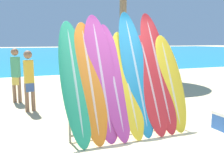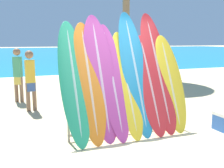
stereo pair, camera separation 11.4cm
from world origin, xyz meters
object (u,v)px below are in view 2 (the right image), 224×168
surfboard_slot_1 (89,80)px  person_near_water (30,78)px  surfboard_slot_2 (101,76)px  surfboard_slot_3 (112,80)px  surfboard_rack (127,111)px  surfboard_slot_6 (150,83)px  surfboard_slot_5 (135,71)px  person_mid_beach (18,73)px  surfboard_slot_4 (127,83)px  surfboard_slot_7 (158,70)px  surfboard_slot_8 (170,82)px  surfboard_slot_0 (74,81)px

surfboard_slot_1 → person_near_water: size_ratio=1.39×
surfboard_slot_2 → surfboard_slot_3: 0.25m
surfboard_rack → surfboard_slot_6: surfboard_slot_6 is taller
surfboard_slot_5 → surfboard_slot_6: size_ratio=1.25×
surfboard_slot_2 → person_mid_beach: (-1.35, 3.54, -0.29)m
surfboard_slot_4 → surfboard_slot_2: bearing=173.1°
surfboard_slot_2 → surfboard_slot_1: bearing=-172.1°
surfboard_slot_1 → person_near_water: surfboard_slot_1 is taller
surfboard_slot_4 → surfboard_slot_7: 0.77m
surfboard_slot_8 → person_mid_beach: size_ratio=1.21×
surfboard_slot_4 → person_near_water: surfboard_slot_4 is taller
surfboard_rack → surfboard_slot_8: size_ratio=1.21×
surfboard_slot_5 → person_near_water: size_ratio=1.54×
surfboard_slot_1 → surfboard_slot_2: 0.25m
surfboard_slot_7 → person_mid_beach: 4.38m
surfboard_slot_3 → surfboard_slot_8: size_ratio=1.11×
surfboard_slot_4 → surfboard_slot_5: surfboard_slot_5 is taller
surfboard_slot_2 → person_near_water: surfboard_slot_2 is taller
surfboard_slot_5 → surfboard_slot_6: bearing=-23.2°
surfboard_rack → surfboard_slot_7: 1.07m
surfboard_rack → surfboard_slot_2: size_ratio=1.01×
surfboard_slot_0 → surfboard_slot_3: (0.75, -0.00, -0.02)m
surfboard_slot_3 → person_near_water: size_ratio=1.37×
surfboard_slot_4 → person_near_water: bearing=123.4°
surfboard_slot_8 → person_mid_beach: bearing=128.0°
person_near_water → person_mid_beach: bearing=-86.6°
surfboard_rack → surfboard_slot_0: surfboard_slot_0 is taller
surfboard_slot_2 → person_near_water: size_ratio=1.48×
surfboard_slot_3 → surfboard_slot_5: bearing=5.4°
surfboard_slot_0 → person_mid_beach: (-0.83, 3.56, -0.23)m
surfboard_slot_3 → person_mid_beach: size_ratio=1.35×
surfboard_slot_4 → person_near_water: (-1.61, 2.43, -0.14)m
surfboard_slot_7 → surfboard_slot_8: (0.23, -0.12, -0.24)m
surfboard_slot_2 → surfboard_slot_7: bearing=1.3°
surfboard_slot_7 → person_near_water: surfboard_slot_7 is taller
surfboard_slot_5 → surfboard_slot_6: (0.27, -0.11, -0.24)m
surfboard_slot_4 → surfboard_slot_8: surfboard_slot_4 is taller
surfboard_rack → surfboard_slot_8: (0.99, 0.03, 0.51)m
surfboard_slot_2 → surfboard_slot_4: size_ratio=1.16×
surfboard_slot_5 → surfboard_rack: bearing=-148.6°
surfboard_slot_3 → surfboard_slot_8: 1.26m
surfboard_rack → surfboard_slot_3: 0.68m
surfboard_slot_6 → person_near_water: 3.23m
surfboard_rack → surfboard_slot_5: surfboard_slot_5 is taller
surfboard_slot_2 → surfboard_slot_3: bearing=-6.5°
surfboard_rack → surfboard_slot_3: size_ratio=1.09×
surfboard_slot_1 → surfboard_slot_4: (0.75, -0.03, -0.09)m
surfboard_slot_2 → surfboard_rack: bearing=-13.8°
surfboard_slot_2 → surfboard_slot_3: (0.23, -0.03, -0.09)m
surfboard_slot_3 → person_mid_beach: 3.91m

